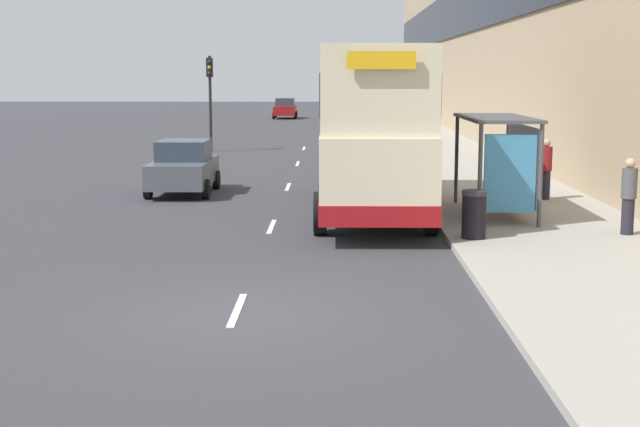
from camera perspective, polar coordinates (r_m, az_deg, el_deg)
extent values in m
plane|color=#38383D|center=(13.79, -5.46, -6.54)|extent=(220.00, 220.00, 0.00)
cube|color=#A39E93|center=(52.08, 6.42, 4.86)|extent=(5.00, 93.00, 0.14)
cube|color=black|center=(52.39, 9.32, 12.95)|extent=(0.12, 89.28, 3.00)
cube|color=silver|center=(14.11, -5.32, -6.16)|extent=(0.12, 2.00, 0.01)
cube|color=silver|center=(21.68, -3.11, -0.84)|extent=(0.12, 2.00, 0.01)
cube|color=silver|center=(29.34, -2.06, 1.72)|extent=(0.12, 2.00, 0.01)
cube|color=silver|center=(37.05, -1.44, 3.21)|extent=(0.12, 2.00, 0.01)
cube|color=silver|center=(44.78, -1.04, 4.19)|extent=(0.12, 2.00, 0.01)
cube|color=#4C4C51|center=(22.96, 11.22, 6.01)|extent=(1.60, 4.20, 0.08)
cylinder|color=#4C4C51|center=(20.97, 10.20, 2.39)|extent=(0.10, 0.10, 2.40)
cylinder|color=#4C4C51|center=(24.91, 8.73, 3.43)|extent=(0.10, 0.10, 2.40)
cylinder|color=#4C4C51|center=(21.25, 13.93, 2.35)|extent=(0.10, 0.10, 2.40)
cylinder|color=#4C4C51|center=(25.14, 11.90, 3.39)|extent=(0.10, 0.10, 2.40)
cube|color=#99A8B2|center=(23.17, 12.77, 3.21)|extent=(0.04, 3.68, 1.92)
cube|color=#3F8CBF|center=(21.15, 12.05, 2.52)|extent=(1.19, 0.10, 1.82)
cube|color=maroon|center=(23.18, 11.67, 1.09)|extent=(0.36, 2.80, 0.08)
cube|color=beige|center=(23.49, 3.25, 3.40)|extent=(2.55, 10.04, 1.85)
cube|color=beige|center=(23.39, 3.29, 8.04)|extent=(2.50, 9.74, 1.95)
cube|color=maroon|center=(23.57, 3.24, 1.71)|extent=(2.58, 10.09, 0.45)
cube|color=#2D3847|center=(23.46, 3.26, 4.30)|extent=(2.58, 9.44, 0.81)
cube|color=#2D3847|center=(23.39, 3.29, 7.80)|extent=(2.55, 9.44, 0.94)
cube|color=yellow|center=(18.40, 3.96, 9.76)|extent=(1.40, 0.08, 0.36)
cylinder|color=black|center=(26.97, 0.23, 2.15)|extent=(0.30, 1.00, 1.00)
cylinder|color=black|center=(27.06, 5.64, 2.13)|extent=(0.30, 1.00, 1.00)
cylinder|color=black|center=(20.50, 0.02, 0.01)|extent=(0.30, 1.00, 1.00)
cylinder|color=black|center=(20.62, 7.12, 0.00)|extent=(0.30, 1.00, 1.00)
cube|color=maroon|center=(75.82, -2.25, 6.62)|extent=(1.77, 3.93, 0.78)
cube|color=#2D3847|center=(75.99, -2.25, 7.15)|extent=(1.56, 1.88, 0.63)
cylinder|color=black|center=(74.58, -1.62, 6.28)|extent=(0.20, 0.60, 0.60)
cylinder|color=black|center=(74.68, -2.99, 6.28)|extent=(0.20, 0.60, 0.60)
cylinder|color=black|center=(77.01, -1.54, 6.37)|extent=(0.20, 0.60, 0.60)
cylinder|color=black|center=(77.11, -2.86, 6.36)|extent=(0.20, 0.60, 0.60)
cube|color=#4C5156|center=(27.91, -8.74, 2.63)|extent=(1.73, 3.84, 0.74)
cube|color=#2D3847|center=(28.03, -8.71, 4.04)|extent=(1.52, 1.84, 0.61)
cylinder|color=black|center=(26.65, -7.32, 1.56)|extent=(0.20, 0.60, 0.60)
cylinder|color=black|center=(26.95, -10.96, 1.55)|extent=(0.20, 0.60, 0.60)
cylinder|color=black|center=(28.99, -6.65, 2.16)|extent=(0.20, 0.60, 0.60)
cylinder|color=black|center=(29.27, -10.01, 2.15)|extent=(0.20, 0.60, 0.60)
cylinder|color=#23232D|center=(20.92, 19.09, -0.18)|extent=(0.28, 0.28, 0.81)
cylinder|color=#4C4C51|center=(20.82, 19.19, 1.84)|extent=(0.34, 0.34, 0.67)
sphere|color=tan|center=(20.77, 19.25, 3.06)|extent=(0.22, 0.22, 0.22)
cylinder|color=#23232D|center=(26.18, 14.21, 1.78)|extent=(0.28, 0.28, 0.82)
cylinder|color=maroon|center=(26.10, 14.27, 3.42)|extent=(0.34, 0.34, 0.68)
sphere|color=tan|center=(26.07, 14.31, 4.41)|extent=(0.22, 0.22, 0.22)
cylinder|color=black|center=(19.57, 9.82, -0.20)|extent=(0.52, 0.52, 0.95)
cylinder|color=#2D2D33|center=(19.49, 9.86, 1.32)|extent=(0.55, 0.55, 0.10)
cylinder|color=black|center=(43.11, -7.03, 6.97)|extent=(0.14, 0.14, 4.55)
cube|color=black|center=(43.04, -7.08, 9.26)|extent=(0.30, 0.24, 0.90)
sphere|color=#2D2D2D|center=(42.92, -7.11, 9.62)|extent=(0.16, 0.16, 0.16)
sphere|color=#F2A519|center=(42.92, -7.11, 9.26)|extent=(0.16, 0.16, 0.16)
sphere|color=#2D2D2D|center=(42.92, -7.10, 8.90)|extent=(0.16, 0.16, 0.16)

